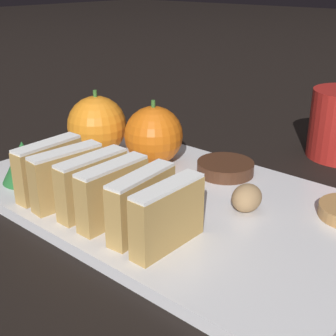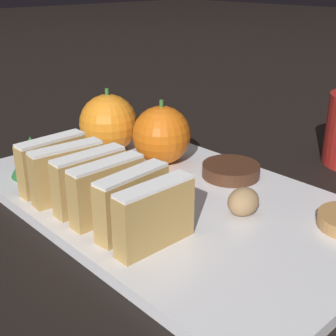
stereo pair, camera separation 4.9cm
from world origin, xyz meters
name	(u,v)px [view 1 (the left image)]	position (x,y,z in m)	size (l,w,h in m)	color
ground_plane	(168,204)	(0.00, 0.00, 0.00)	(6.00, 6.00, 0.00)	black
serving_platter	(168,199)	(0.00, 0.00, 0.01)	(0.26, 0.44, 0.01)	white
stollen_slice_front	(168,216)	(-0.08, -0.07, 0.04)	(0.08, 0.02, 0.06)	tan
stollen_slice_second	(142,204)	(-0.08, -0.03, 0.04)	(0.08, 0.03, 0.06)	tan
stollen_slice_third	(115,194)	(-0.08, 0.00, 0.04)	(0.08, 0.02, 0.06)	tan
stollen_slice_fourth	(93,184)	(-0.08, 0.03, 0.04)	(0.08, 0.02, 0.06)	tan
stollen_slice_fifth	(67,177)	(-0.08, 0.06, 0.04)	(0.08, 0.03, 0.06)	tan
stollen_slice_sixth	(49,169)	(-0.08, 0.09, 0.04)	(0.08, 0.02, 0.06)	tan
orange_near	(154,135)	(0.06, 0.07, 0.05)	(0.07, 0.07, 0.08)	orange
orange_far	(97,125)	(0.03, 0.15, 0.05)	(0.08, 0.08, 0.08)	orange
walnut	(247,198)	(0.02, -0.08, 0.03)	(0.03, 0.03, 0.03)	#9E7A51
chocolate_cookie	(225,168)	(0.09, -0.02, 0.02)	(0.07, 0.07, 0.01)	#472819
evergreen_sprig	(24,161)	(-0.08, 0.14, 0.04)	(0.05, 0.05, 0.05)	#23662D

